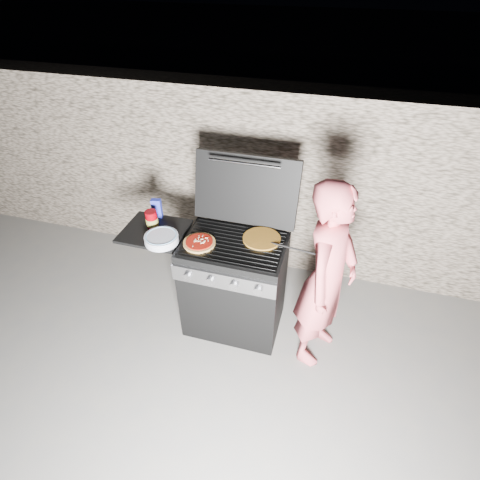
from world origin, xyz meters
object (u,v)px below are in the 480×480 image
(sauce_jar, at_px, (152,219))
(person, at_px, (327,279))
(gas_grill, at_px, (206,280))
(pizza_topped, at_px, (199,242))

(sauce_jar, height_order, person, person)
(gas_grill, bearing_deg, person, -4.61)
(sauce_jar, bearing_deg, gas_grill, -4.99)
(gas_grill, xyz_separation_m, person, (0.98, -0.08, 0.34))
(gas_grill, distance_m, person, 1.04)
(pizza_topped, height_order, sauce_jar, sauce_jar)
(gas_grill, xyz_separation_m, pizza_topped, (-0.00, -0.08, 0.47))
(gas_grill, height_order, sauce_jar, sauce_jar)
(sauce_jar, relative_size, person, 0.09)
(pizza_topped, relative_size, sauce_jar, 1.67)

